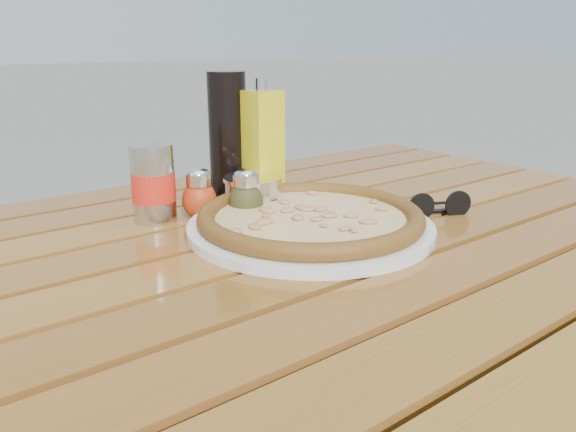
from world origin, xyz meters
TOP-DOWN VIEW (x-y plane):
  - table at (0.00, -0.00)m, footprint 1.40×0.90m
  - plate at (0.04, 0.02)m, footprint 0.43×0.43m
  - pizza at (0.04, 0.02)m, footprint 0.43×0.43m
  - pepper_shaker at (-0.06, 0.17)m, footprint 0.06×0.06m
  - oregano_shaker at (-0.00, 0.12)m, footprint 0.06×0.06m
  - dark_bottle at (0.05, 0.25)m, footprint 0.08×0.08m
  - soda_can at (-0.12, 0.20)m, footprint 0.09×0.09m
  - olive_oil_cruet at (0.08, 0.20)m, footprint 0.06×0.06m
  - parmesan_tin at (0.03, 0.15)m, footprint 0.11×0.11m
  - sunglasses at (0.25, -0.05)m, footprint 0.11×0.06m

SIDE VIEW (x-z plane):
  - table at x=0.00m, z-range 0.30..1.05m
  - plate at x=0.04m, z-range 0.75..0.76m
  - sunglasses at x=0.25m, z-range 0.74..0.79m
  - pizza at x=0.04m, z-range 0.76..0.79m
  - parmesan_tin at x=0.03m, z-range 0.74..0.82m
  - pepper_shaker at x=-0.06m, z-range 0.75..0.83m
  - oregano_shaker at x=0.00m, z-range 0.75..0.83m
  - soda_can at x=-0.12m, z-range 0.75..0.87m
  - olive_oil_cruet at x=0.08m, z-range 0.74..0.95m
  - dark_bottle at x=0.05m, z-range 0.75..0.97m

